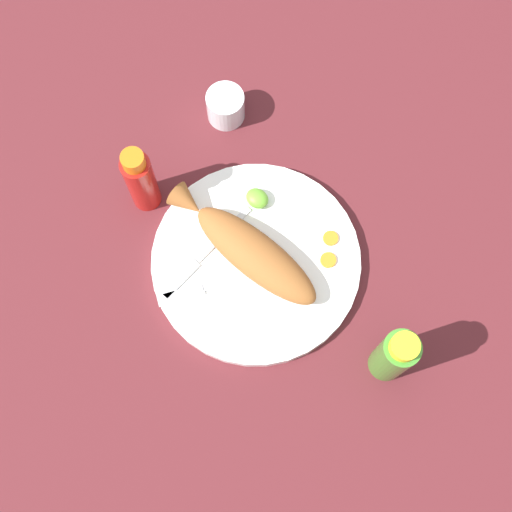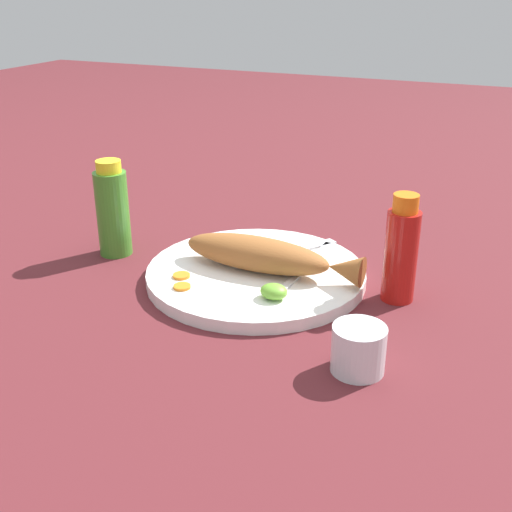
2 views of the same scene
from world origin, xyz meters
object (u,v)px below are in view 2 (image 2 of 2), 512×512
at_px(hot_sauce_bottle_red, 401,252).
at_px(salt_cup, 358,352).
at_px(fork_far, 311,262).
at_px(fork_near, 292,251).
at_px(main_plate, 256,274).
at_px(hot_sauce_bottle_green, 114,210).
at_px(fried_fish, 265,255).

xyz_separation_m(hot_sauce_bottle_red, salt_cup, (0.00, 0.19, -0.05)).
bearing_deg(fork_far, fork_near, 60.45).
xyz_separation_m(main_plate, salt_cup, (-0.20, 0.17, 0.01)).
bearing_deg(salt_cup, hot_sauce_bottle_green, -21.12).
xyz_separation_m(fork_near, hot_sauce_bottle_green, (0.27, 0.07, 0.05)).
bearing_deg(fried_fish, main_plate, 0.00).
xyz_separation_m(fork_far, hot_sauce_bottle_green, (0.31, 0.05, 0.05)).
bearing_deg(fork_near, hot_sauce_bottle_red, -71.80).
bearing_deg(fried_fish, hot_sauce_bottle_green, -0.04).
relative_size(main_plate, hot_sauce_bottle_red, 2.11).
height_order(fork_far, salt_cup, salt_cup).
bearing_deg(salt_cup, hot_sauce_bottle_red, -90.76).
height_order(fork_near, hot_sauce_bottle_green, hot_sauce_bottle_green).
height_order(fried_fish, fork_far, fried_fish).
bearing_deg(hot_sauce_bottle_red, fork_near, -16.81).
height_order(fork_near, salt_cup, salt_cup).
height_order(fried_fish, fork_near, fried_fish).
bearing_deg(hot_sauce_bottle_red, salt_cup, 89.24).
distance_m(main_plate, fork_far, 0.08).
xyz_separation_m(fork_near, hot_sauce_bottle_red, (-0.17, 0.05, 0.05)).
distance_m(main_plate, fork_near, 0.08).
height_order(main_plate, fried_fish, fried_fish).
bearing_deg(main_plate, fork_far, -143.24).
xyz_separation_m(fried_fish, fork_far, (-0.05, -0.05, -0.02)).
distance_m(main_plate, hot_sauce_bottle_green, 0.25).
relative_size(fork_far, hot_sauce_bottle_green, 1.22).
distance_m(fried_fish, hot_sauce_bottle_green, 0.26).
bearing_deg(hot_sauce_bottle_red, hot_sauce_bottle_green, 2.60).
height_order(main_plate, hot_sauce_bottle_green, hot_sauce_bottle_green).
height_order(fork_far, hot_sauce_bottle_red, hot_sauce_bottle_red).
bearing_deg(main_plate, hot_sauce_bottle_red, -173.15).
bearing_deg(fork_near, main_plate, -163.92).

